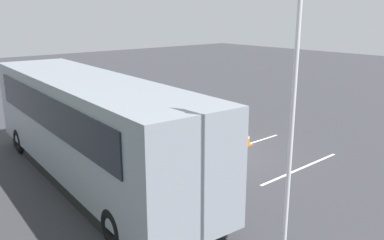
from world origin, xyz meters
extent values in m
plane|color=#38383D|center=(0.00, 0.00, 0.00)|extent=(80.00, 80.00, 0.00)
cube|color=#8C939E|center=(0.77, 4.50, 1.85)|extent=(11.32, 3.22, 2.80)
cube|color=black|center=(6.30, 4.14, 2.41)|extent=(0.20, 2.10, 1.23)
cube|color=black|center=(0.69, 3.23, 2.41)|extent=(9.38, 0.65, 1.01)
cube|color=black|center=(0.85, 5.77, 2.41)|extent=(9.38, 0.65, 1.01)
cube|color=#1959B2|center=(0.69, 3.24, 1.29)|extent=(9.82, 0.67, 0.28)
cube|color=black|center=(0.77, 4.50, 0.23)|extent=(10.42, 2.97, 0.45)
torus|color=black|center=(4.60, 3.12, 0.50)|extent=(1.02, 0.38, 1.00)
torus|color=black|center=(4.75, 5.37, 0.50)|extent=(1.02, 0.38, 1.00)
torus|color=black|center=(-3.21, 3.63, 0.50)|extent=(1.02, 0.38, 1.00)
torus|color=black|center=(-3.06, 5.88, 0.50)|extent=(1.02, 0.38, 1.00)
cylinder|color=#473823|center=(-0.16, 1.77, 0.48)|extent=(0.13, 0.13, 0.79)
cube|color=black|center=(-0.15, 1.73, 0.05)|extent=(0.12, 0.27, 0.10)
cylinder|color=#473823|center=(-0.32, 1.75, 0.48)|extent=(0.13, 0.13, 0.79)
cube|color=black|center=(-0.31, 1.71, 0.05)|extent=(0.12, 0.27, 0.10)
cube|color=black|center=(-0.24, 1.76, 1.20)|extent=(0.41, 0.32, 0.65)
cylinder|color=black|center=(0.00, 1.78, 1.22)|extent=(0.10, 0.10, 0.62)
sphere|color=tan|center=(0.00, 1.78, 0.91)|extent=(0.10, 0.10, 0.09)
cylinder|color=black|center=(-0.47, 1.74, 1.22)|extent=(0.10, 0.10, 0.62)
sphere|color=tan|center=(-0.47, 1.74, 0.91)|extent=(0.10, 0.10, 0.09)
sphere|color=tan|center=(-0.24, 1.76, 1.66)|extent=(0.26, 0.26, 0.24)
cylinder|color=black|center=(0.67, 1.47, 0.49)|extent=(0.12, 0.12, 0.80)
cube|color=black|center=(0.67, 1.43, 0.05)|extent=(0.10, 0.26, 0.10)
cylinder|color=black|center=(0.51, 1.47, 0.49)|extent=(0.12, 0.12, 0.80)
cube|color=black|center=(0.51, 1.43, 0.05)|extent=(0.10, 0.26, 0.10)
cube|color=#3F594C|center=(0.59, 1.47, 1.22)|extent=(0.38, 0.28, 0.67)
cylinder|color=#3F594C|center=(0.83, 1.47, 1.24)|extent=(0.09, 0.09, 0.63)
sphere|color=tan|center=(0.83, 1.47, 0.92)|extent=(0.09, 0.09, 0.09)
cylinder|color=#3F594C|center=(0.35, 1.47, 1.24)|extent=(0.09, 0.09, 0.63)
sphere|color=tan|center=(0.35, 1.47, 0.92)|extent=(0.09, 0.09, 0.09)
sphere|color=tan|center=(0.59, 1.47, 1.70)|extent=(0.24, 0.24, 0.24)
cylinder|color=black|center=(1.81, 1.43, 0.49)|extent=(0.15, 0.15, 0.80)
cube|color=black|center=(1.80, 1.40, 0.05)|extent=(0.16, 0.28, 0.10)
cylinder|color=black|center=(1.65, 1.47, 0.49)|extent=(0.15, 0.15, 0.80)
cube|color=black|center=(1.64, 1.43, 0.05)|extent=(0.16, 0.28, 0.10)
cube|color=silver|center=(1.73, 1.45, 1.22)|extent=(0.44, 0.36, 0.67)
cylinder|color=silver|center=(1.96, 1.39, 1.24)|extent=(0.11, 0.11, 0.63)
sphere|color=tan|center=(1.96, 1.39, 0.92)|extent=(0.11, 0.11, 0.09)
cylinder|color=silver|center=(1.50, 1.51, 1.24)|extent=(0.11, 0.11, 0.63)
sphere|color=tan|center=(1.50, 1.51, 0.92)|extent=(0.11, 0.11, 0.09)
sphere|color=tan|center=(1.73, 1.45, 1.69)|extent=(0.29, 0.29, 0.24)
torus|color=black|center=(2.43, 2.20, 0.30)|extent=(0.61, 0.23, 0.60)
cylinder|color=silver|center=(2.43, 2.20, 0.30)|extent=(0.13, 0.12, 0.12)
torus|color=black|center=(1.00, 1.96, 0.30)|extent=(0.61, 0.23, 0.60)
cylinder|color=silver|center=(1.00, 1.96, 0.30)|extent=(0.14, 0.14, 0.12)
cylinder|color=silver|center=(2.38, 2.19, 0.65)|extent=(0.32, 0.11, 0.67)
cube|color=orange|center=(1.79, 2.09, 0.63)|extent=(0.87, 0.41, 0.36)
cube|color=black|center=(1.31, 2.01, 0.68)|extent=(0.55, 0.30, 0.20)
cylinder|color=silver|center=(1.41, 2.17, 0.42)|extent=(0.46, 0.15, 0.08)
cylinder|color=black|center=(2.33, 2.18, 0.95)|extent=(0.13, 0.58, 0.04)
torus|color=black|center=(2.04, -2.07, 0.30)|extent=(0.60, 0.37, 0.60)
cylinder|color=silver|center=(2.04, -2.07, 0.30)|extent=(0.15, 0.14, 0.12)
torus|color=black|center=(3.08, -1.60, 1.19)|extent=(0.82, 0.47, 0.84)
cylinder|color=silver|center=(3.08, -1.60, 1.19)|extent=(0.16, 0.16, 0.12)
cylinder|color=silver|center=(1.88, -2.15, 0.61)|extent=(0.60, 0.32, 0.40)
cube|color=white|center=(2.32, -1.94, 0.96)|extent=(0.92, 0.62, 0.80)
cube|color=black|center=(2.64, -1.80, 1.29)|extent=(0.58, 0.42, 0.48)
cylinder|color=silver|center=(2.76, -1.90, 1.02)|extent=(0.40, 0.24, 0.34)
cylinder|color=black|center=(1.75, -2.21, 0.87)|extent=(0.27, 0.54, 0.04)
cube|color=black|center=(2.21, -1.99, 1.23)|extent=(0.62, 0.53, 0.56)
sphere|color=red|center=(1.82, -2.17, 1.13)|extent=(0.34, 0.34, 0.26)
cylinder|color=black|center=(1.93, -1.93, 1.06)|extent=(0.45, 0.27, 0.11)
cylinder|color=black|center=(2.44, -1.69, 1.09)|extent=(0.34, 0.23, 0.38)
cylinder|color=black|center=(2.08, -2.25, 1.06)|extent=(0.45, 0.27, 0.11)
cylinder|color=black|center=(2.59, -2.02, 1.09)|extent=(0.34, 0.23, 0.38)
cylinder|color=silver|center=(-6.33, 4.13, 2.92)|extent=(0.08, 0.08, 5.84)
cube|color=orange|center=(-0.08, -1.82, 0.01)|extent=(0.34, 0.34, 0.03)
cone|color=orange|center=(-0.08, -1.82, 0.33)|extent=(0.26, 0.26, 0.60)
cylinder|color=white|center=(-0.08, -1.82, 0.30)|extent=(0.19, 0.19, 0.07)
cube|color=white|center=(-2.98, -1.34, 0.00)|extent=(0.18, 4.29, 0.01)
cube|color=white|center=(-0.06, -1.34, 0.00)|extent=(0.19, 4.92, 0.01)
cube|color=white|center=(2.85, -1.34, 0.00)|extent=(0.18, 4.74, 0.01)
camera|label=1|loc=(-10.31, 9.80, 5.12)|focal=37.76mm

